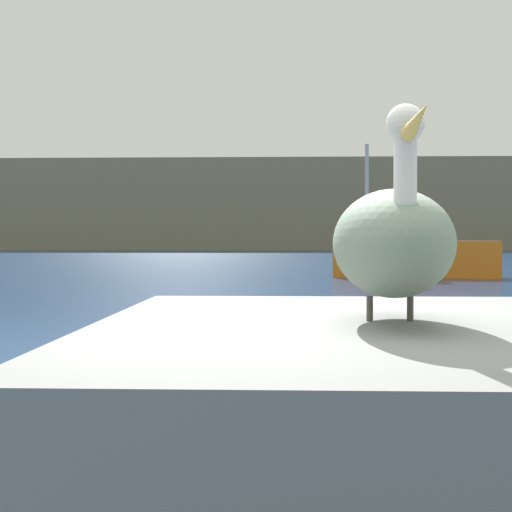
{
  "coord_description": "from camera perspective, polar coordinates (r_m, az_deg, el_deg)",
  "views": [
    {
      "loc": [
        -0.12,
        -3.79,
        1.21
      ],
      "look_at": [
        -0.81,
        13.7,
        0.81
      ],
      "focal_mm": 52.91,
      "sensor_mm": 36.0,
      "label": 1
    }
  ],
  "objects": [
    {
      "name": "ground_plane",
      "position": [
        3.98,
        4.08,
        -16.45
      ],
      "size": [
        260.0,
        260.0,
        0.0
      ],
      "primitive_type": "plane",
      "color": "navy"
    },
    {
      "name": "hillside_backdrop",
      "position": [
        84.77,
        2.32,
        3.76
      ],
      "size": [
        140.0,
        13.9,
        9.63
      ],
      "primitive_type": "cube",
      "color": "#7F755B",
      "rests_on": "ground"
    },
    {
      "name": "pier_dock",
      "position": [
        3.49,
        10.18,
        -11.85
      ],
      "size": [
        2.64,
        3.03,
        0.84
      ],
      "primitive_type": "cube",
      "color": "gray",
      "rests_on": "ground"
    },
    {
      "name": "pelican",
      "position": [
        3.39,
        10.26,
        1.11
      ],
      "size": [
        0.54,
        1.49,
        0.9
      ],
      "rotation": [
        0.0,
        0.0,
        -1.59
      ],
      "color": "gray",
      "rests_on": "pier_dock"
    },
    {
      "name": "fishing_boat_orange",
      "position": [
        24.23,
        11.53,
        0.32
      ],
      "size": [
        5.22,
        2.13,
        4.22
      ],
      "rotation": [
        0.0,
        0.0,
        2.99
      ],
      "color": "orange",
      "rests_on": "ground"
    }
  ]
}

